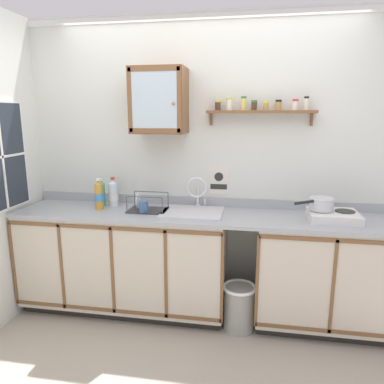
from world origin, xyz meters
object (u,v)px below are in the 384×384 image
at_px(hot_plate_stove, 333,216).
at_px(trash_bin, 239,306).
at_px(saucepan, 321,203).
at_px(bottle_soda_green_2, 102,194).
at_px(warning_sign, 219,180).
at_px(wall_cabinet, 159,101).
at_px(bottle_water_clear_1, 113,194).
at_px(bottle_juice_amber_0, 99,195).
at_px(dish_rack, 147,208).
at_px(mug, 144,207).
at_px(sink, 193,215).

height_order(hot_plate_stove, trash_bin, hot_plate_stove).
xyz_separation_m(saucepan, bottle_soda_green_2, (-1.87, 0.10, -0.02)).
height_order(bottle_soda_green_2, warning_sign, warning_sign).
height_order(warning_sign, trash_bin, warning_sign).
distance_m(bottle_soda_green_2, wall_cabinet, 0.97).
xyz_separation_m(bottle_water_clear_1, wall_cabinet, (0.44, 0.01, 0.80)).
distance_m(saucepan, trash_bin, 1.06).
distance_m(bottle_juice_amber_0, wall_cabinet, 0.96).
distance_m(bottle_soda_green_2, warning_sign, 1.06).
bearing_deg(dish_rack, warning_sign, 24.06).
distance_m(dish_rack, mug, 0.08).
bearing_deg(bottle_soda_green_2, trash_bin, -12.38).
bearing_deg(sink, bottle_water_clear_1, 174.12).
bearing_deg(sink, bottle_soda_green_2, 175.07).
xyz_separation_m(sink, bottle_juice_amber_0, (-0.82, -0.04, 0.15)).
bearing_deg(wall_cabinet, trash_bin, -21.81).
height_order(sink, trash_bin, sink).
height_order(sink, dish_rack, sink).
bearing_deg(trash_bin, bottle_juice_amber_0, 172.56).
bearing_deg(wall_cabinet, bottle_juice_amber_0, -166.65).
xyz_separation_m(saucepan, wall_cabinet, (-1.32, 0.11, 0.79)).
relative_size(sink, bottle_water_clear_1, 1.91).
distance_m(bottle_juice_amber_0, warning_sign, 1.05).
bearing_deg(sink, trash_bin, -26.16).
bearing_deg(bottle_juice_amber_0, sink, 2.96).
distance_m(bottle_soda_green_2, mug, 0.48).
distance_m(bottle_water_clear_1, wall_cabinet, 0.91).
bearing_deg(mug, dish_rack, 87.13).
bearing_deg(trash_bin, dish_rack, 167.71).
relative_size(hot_plate_stove, wall_cabinet, 0.71).
xyz_separation_m(bottle_soda_green_2, mug, (0.44, -0.17, -0.06)).
bearing_deg(saucepan, wall_cabinet, 175.29).
xyz_separation_m(hot_plate_stove, dish_rack, (-1.51, 0.02, -0.01)).
distance_m(hot_plate_stove, bottle_water_clear_1, 1.86).
relative_size(bottle_juice_amber_0, bottle_water_clear_1, 1.03).
bearing_deg(dish_rack, bottle_water_clear_1, 163.08).
bearing_deg(bottle_soda_green_2, saucepan, -3.07).
bearing_deg(warning_sign, dish_rack, -155.94).
bearing_deg(hot_plate_stove, sink, 177.47).
height_order(bottle_juice_amber_0, warning_sign, warning_sign).
height_order(bottle_juice_amber_0, mug, bottle_juice_amber_0).
bearing_deg(bottle_soda_green_2, bottle_juice_amber_0, -77.61).
height_order(hot_plate_stove, mug, mug).
xyz_separation_m(sink, dish_rack, (-0.40, -0.03, 0.05)).
xyz_separation_m(bottle_water_clear_1, trash_bin, (1.15, -0.28, -0.84)).
height_order(bottle_water_clear_1, warning_sign, warning_sign).
height_order(wall_cabinet, trash_bin, wall_cabinet).
distance_m(sink, bottle_juice_amber_0, 0.83).
bearing_deg(saucepan, mug, -177.05).
bearing_deg(trash_bin, sink, 153.84).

